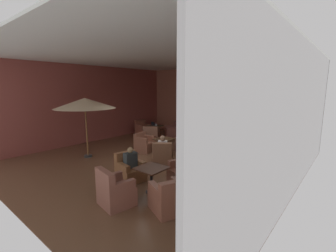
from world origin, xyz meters
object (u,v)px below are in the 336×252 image
object	(u,v)px
cafe_table_front_right	(164,143)
potted_tree_left_corner	(212,119)
armchair_front_left_south	(151,136)
cafe_table_front_left	(155,128)
armchair_front_right_east	(163,155)
armchair_front_right_north	(144,144)
iced_drink_cup	(156,125)
potted_tree_mid_right	(290,128)
armchair_front_right_south	(186,145)
patio_umbrella_tall_red	(227,99)
armchair_front_left_east	(143,130)
potted_tree_mid_left	(192,114)
armchair_mid_center_west	(184,173)
armchair_front_left_north	(172,131)
armchair_mid_center_east	(115,192)
patron_by_window	(130,159)
cafe_table_mid_center	(151,172)
patron_blue_shirt	(163,145)
patio_umbrella_center_beige	(85,103)
armchair_mid_center_north	(130,170)
open_laptop	(154,124)
armchair_mid_center_south	(170,198)
potted_tree_right_corner	(236,118)

from	to	relation	value
cafe_table_front_right	potted_tree_left_corner	size ratio (longest dim) A/B	0.49
armchair_front_left_south	cafe_table_front_left	bearing A→B (deg)	123.07
armchair_front_right_east	armchair_front_right_north	bearing A→B (deg)	157.86
iced_drink_cup	potted_tree_mid_right	bearing A→B (deg)	11.36
armchair_front_right_south	patio_umbrella_tall_red	size ratio (longest dim) A/B	0.38
armchair_front_left_east	potted_tree_mid_left	distance (m)	3.06
armchair_mid_center_west	armchair_front_right_north	bearing A→B (deg)	153.36
armchair_front_left_north	iced_drink_cup	xyz separation A→B (m)	(-0.54, -0.78, 0.43)
patio_umbrella_tall_red	armchair_mid_center_east	bearing A→B (deg)	-89.29
armchair_front_left_east	patron_by_window	world-z (taller)	patron_by_window
cafe_table_mid_center	potted_tree_mid_left	bearing A→B (deg)	115.08
armchair_front_right_north	patron_blue_shirt	distance (m)	1.77
armchair_front_left_north	patio_umbrella_center_beige	size ratio (longest dim) A/B	0.43
patron_by_window	armchair_front_right_east	bearing A→B (deg)	100.14
cafe_table_front_left	patron_blue_shirt	world-z (taller)	patron_blue_shirt
armchair_front_left_east	patron_by_window	size ratio (longest dim) A/B	1.39
potted_tree_mid_left	patron_blue_shirt	size ratio (longest dim) A/B	3.15
patio_umbrella_tall_red	potted_tree_mid_left	size ratio (longest dim) A/B	1.31
armchair_front_right_east	armchair_mid_center_north	bearing A→B (deg)	-81.19
armchair_front_right_east	open_laptop	bearing A→B (deg)	137.24
cafe_table_front_left	patio_umbrella_tall_red	bearing A→B (deg)	0.32
patio_umbrella_tall_red	potted_tree_left_corner	bearing A→B (deg)	132.44
armchair_mid_center_east	armchair_mid_center_west	size ratio (longest dim) A/B	0.97
armchair_front_left_south	cafe_table_front_right	size ratio (longest dim) A/B	1.34
armchair_front_right_south	open_laptop	xyz separation A→B (m)	(-3.10, 1.25, 0.43)
armchair_front_right_north	patio_umbrella_tall_red	bearing A→B (deg)	40.49
patio_umbrella_center_beige	armchair_front_left_north	bearing A→B (deg)	86.41
armchair_front_right_east	patron_blue_shirt	distance (m)	0.39
armchair_mid_center_north	potted_tree_mid_left	world-z (taller)	potted_tree_mid_left
armchair_front_left_south	armchair_front_right_north	bearing A→B (deg)	-56.48
patron_blue_shirt	armchair_mid_center_west	bearing A→B (deg)	-31.07
armchair_front_right_north	armchair_mid_center_south	world-z (taller)	armchair_mid_center_south
armchair_front_left_south	potted_tree_left_corner	xyz separation A→B (m)	(2.07, 2.66, 0.78)
armchair_front_left_north	patio_umbrella_center_beige	distance (m)	5.51
potted_tree_right_corner	patron_blue_shirt	world-z (taller)	potted_tree_right_corner
armchair_front_left_south	armchair_front_right_south	xyz separation A→B (m)	(2.46, -0.36, -0.01)
patron_by_window	armchair_mid_center_west	bearing A→B (deg)	31.22
cafe_table_front_left	armchair_front_right_east	world-z (taller)	armchair_front_right_east
potted_tree_left_corner	potted_tree_right_corner	distance (m)	1.33
armchair_mid_center_west	open_laptop	world-z (taller)	open_laptop
potted_tree_left_corner	armchair_front_right_south	bearing A→B (deg)	-82.68
cafe_table_front_left	potted_tree_mid_right	world-z (taller)	potted_tree_mid_right
armchair_front_right_north	potted_tree_right_corner	size ratio (longest dim) A/B	0.46
open_laptop	patio_umbrella_tall_red	bearing A→B (deg)	-0.09
armchair_front_left_south	iced_drink_cup	xyz separation A→B (m)	(-0.46, 0.88, 0.43)
patron_by_window	armchair_mid_center_south	bearing A→B (deg)	-16.77
potted_tree_left_corner	potted_tree_mid_right	size ratio (longest dim) A/B	0.87
armchair_mid_center_west	armchair_mid_center_east	bearing A→B (deg)	-105.24
patron_blue_shirt	open_laptop	size ratio (longest dim) A/B	1.83
cafe_table_front_right	potted_tree_mid_left	bearing A→B (deg)	106.52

